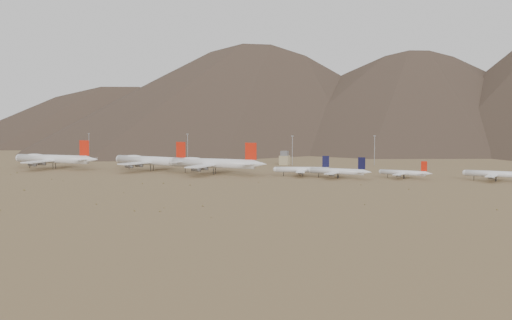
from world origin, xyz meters
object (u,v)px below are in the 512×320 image
(widebody_east, at_px, (213,163))
(control_tower, at_px, (285,159))
(widebody_centre, at_px, (151,161))
(narrowbody_b, at_px, (339,171))
(widebody_west, at_px, (53,159))
(narrowbody_a, at_px, (303,170))

(widebody_east, distance_m, control_tower, 101.46)
(widebody_east, bearing_deg, widebody_centre, 174.78)
(narrowbody_b, distance_m, control_tower, 119.99)
(widebody_west, height_order, narrowbody_b, widebody_west)
(control_tower, bearing_deg, widebody_centre, -133.43)
(widebody_centre, distance_m, narrowbody_b, 150.29)
(narrowbody_a, bearing_deg, widebody_west, 167.41)
(widebody_centre, bearing_deg, narrowbody_b, 9.10)
(widebody_west, bearing_deg, control_tower, 31.95)
(widebody_centre, bearing_deg, widebody_east, 3.57)
(widebody_west, relative_size, widebody_east, 0.99)
(widebody_west, bearing_deg, widebody_east, 1.32)
(narrowbody_b, bearing_deg, widebody_west, -173.84)
(widebody_west, relative_size, narrowbody_b, 1.74)
(control_tower, bearing_deg, narrowbody_a, -66.73)
(widebody_east, xyz_separation_m, control_tower, (26.83, 97.80, -2.85))
(widebody_west, height_order, widebody_east, widebody_east)
(widebody_east, bearing_deg, narrowbody_a, 8.84)
(widebody_west, height_order, narrowbody_a, widebody_west)
(widebody_east, distance_m, narrowbody_b, 93.60)
(widebody_centre, height_order, widebody_east, widebody_east)
(widebody_west, relative_size, control_tower, 6.57)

